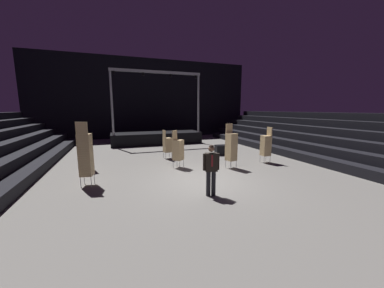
# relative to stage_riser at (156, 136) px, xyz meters

# --- Properties ---
(ground_plane) EXTENTS (22.00, 30.00, 0.10)m
(ground_plane) POSITION_rel_stage_riser_xyz_m (-0.00, -10.63, -0.64)
(ground_plane) COLOR slate
(arena_end_wall) EXTENTS (22.00, 0.30, 8.00)m
(arena_end_wall) POSITION_rel_stage_riser_xyz_m (-0.00, 4.37, 3.41)
(arena_end_wall) COLOR black
(arena_end_wall) RESTS_ON ground_plane
(bleacher_bank_right) EXTENTS (4.50, 24.00, 2.70)m
(bleacher_bank_right) POSITION_rel_stage_riser_xyz_m (8.75, -9.63, 0.76)
(bleacher_bank_right) COLOR black
(bleacher_bank_right) RESTS_ON ground_plane
(stage_riser) EXTENTS (7.42, 2.94, 5.89)m
(stage_riser) POSITION_rel_stage_riser_xyz_m (0.00, 0.00, 0.00)
(stage_riser) COLOR black
(stage_riser) RESTS_ON ground_plane
(man_with_tie) EXTENTS (0.57, 0.30, 1.77)m
(man_with_tie) POSITION_rel_stage_riser_xyz_m (-0.35, -12.17, 0.41)
(man_with_tie) COLOR black
(man_with_tie) RESTS_ON ground_plane
(chair_stack_front_left) EXTENTS (0.52, 0.52, 2.48)m
(chair_stack_front_left) POSITION_rel_stage_riser_xyz_m (-4.43, -9.67, 0.65)
(chair_stack_front_left) COLOR #B2B5BA
(chair_stack_front_left) RESTS_ON ground_plane
(chair_stack_front_right) EXTENTS (0.55, 0.55, 1.71)m
(chair_stack_front_right) POSITION_rel_stage_riser_xyz_m (-4.69, -7.22, 0.27)
(chair_stack_front_right) COLOR #B2B5BA
(chair_stack_front_right) RESTS_ON ground_plane
(chair_stack_mid_left) EXTENTS (0.62, 0.62, 1.88)m
(chair_stack_mid_left) POSITION_rel_stage_riser_xyz_m (-0.41, -8.33, 0.35)
(chair_stack_mid_left) COLOR #B2B5BA
(chair_stack_mid_left) RESTS_ON ground_plane
(chair_stack_mid_right) EXTENTS (0.46, 0.46, 1.96)m
(chair_stack_mid_right) POSITION_rel_stage_riser_xyz_m (4.41, -8.96, 0.39)
(chair_stack_mid_right) COLOR #B2B5BA
(chair_stack_mid_right) RESTS_ON ground_plane
(chair_stack_mid_centre) EXTENTS (0.52, 0.52, 2.22)m
(chair_stack_mid_centre) POSITION_rel_stage_riser_xyz_m (2.04, -9.32, 0.52)
(chair_stack_mid_centre) COLOR #B2B5BA
(chair_stack_mid_centre) RESTS_ON ground_plane
(chair_stack_rear_left) EXTENTS (0.50, 0.50, 1.71)m
(chair_stack_rear_left) POSITION_rel_stage_riser_xyz_m (-0.45, -6.16, 0.27)
(chair_stack_rear_left) COLOR #B2B5BA
(chair_stack_rear_left) RESTS_ON ground_plane
(equipment_road_case) EXTENTS (0.98, 0.73, 0.62)m
(equipment_road_case) POSITION_rel_stage_riser_xyz_m (3.17, -6.26, -0.28)
(equipment_road_case) COLOR black
(equipment_road_case) RESTS_ON ground_plane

